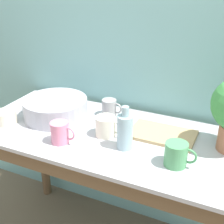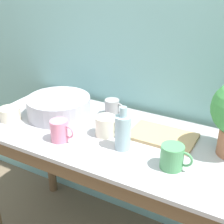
{
  "view_description": "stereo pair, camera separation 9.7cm",
  "coord_description": "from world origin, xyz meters",
  "px_view_note": "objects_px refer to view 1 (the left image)",
  "views": [
    {
      "loc": [
        0.56,
        -0.89,
        1.55
      ],
      "look_at": [
        0.0,
        0.31,
        0.92
      ],
      "focal_mm": 50.0,
      "sensor_mm": 36.0,
      "label": 1
    },
    {
      "loc": [
        0.65,
        -0.85,
        1.55
      ],
      "look_at": [
        0.0,
        0.31,
        0.92
      ],
      "focal_mm": 50.0,
      "sensor_mm": 36.0,
      "label": 2
    }
  ],
  "objects_px": {
    "bottle_tall": "(125,131)",
    "mug_grey": "(110,108)",
    "mug_cream": "(106,126)",
    "tray_board": "(162,134)",
    "bowl_wash_large": "(56,108)",
    "mug_pink": "(60,132)",
    "mug_green": "(176,154)",
    "bowl_small_cream": "(6,117)"
  },
  "relations": [
    {
      "from": "bottle_tall",
      "to": "mug_grey",
      "type": "bearing_deg",
      "value": 126.9
    },
    {
      "from": "mug_cream",
      "to": "tray_board",
      "type": "bearing_deg",
      "value": 23.58
    },
    {
      "from": "bowl_wash_large",
      "to": "tray_board",
      "type": "xyz_separation_m",
      "value": [
        0.58,
        0.05,
        -0.04
      ]
    },
    {
      "from": "mug_grey",
      "to": "bottle_tall",
      "type": "bearing_deg",
      "value": -53.1
    },
    {
      "from": "bowl_wash_large",
      "to": "mug_grey",
      "type": "relative_size",
      "value": 2.99
    },
    {
      "from": "bottle_tall",
      "to": "mug_pink",
      "type": "bearing_deg",
      "value": -164.29
    },
    {
      "from": "mug_pink",
      "to": "mug_grey",
      "type": "relative_size",
      "value": 1.07
    },
    {
      "from": "mug_grey",
      "to": "mug_green",
      "type": "xyz_separation_m",
      "value": [
        0.45,
        -0.31,
        0.01
      ]
    },
    {
      "from": "bowl_wash_large",
      "to": "mug_cream",
      "type": "bearing_deg",
      "value": -10.92
    },
    {
      "from": "bowl_small_cream",
      "to": "tray_board",
      "type": "height_order",
      "value": "bowl_small_cream"
    },
    {
      "from": "mug_grey",
      "to": "tray_board",
      "type": "distance_m",
      "value": 0.34
    },
    {
      "from": "mug_pink",
      "to": "mug_grey",
      "type": "height_order",
      "value": "mug_pink"
    },
    {
      "from": "mug_green",
      "to": "tray_board",
      "type": "height_order",
      "value": "mug_green"
    },
    {
      "from": "bowl_wash_large",
      "to": "mug_grey",
      "type": "height_order",
      "value": "bowl_wash_large"
    },
    {
      "from": "mug_grey",
      "to": "tray_board",
      "type": "relative_size",
      "value": 0.37
    },
    {
      "from": "mug_grey",
      "to": "mug_cream",
      "type": "relative_size",
      "value": 0.85
    },
    {
      "from": "bowl_wash_large",
      "to": "mug_green",
      "type": "bearing_deg",
      "value": -13.28
    },
    {
      "from": "mug_grey",
      "to": "mug_pink",
      "type": "bearing_deg",
      "value": -103.4
    },
    {
      "from": "mug_cream",
      "to": "bowl_small_cream",
      "type": "xyz_separation_m",
      "value": [
        -0.53,
        -0.11,
        -0.01
      ]
    },
    {
      "from": "bowl_wash_large",
      "to": "mug_green",
      "type": "xyz_separation_m",
      "value": [
        0.7,
        -0.17,
        -0.0
      ]
    },
    {
      "from": "bowl_small_cream",
      "to": "mug_pink",
      "type": "bearing_deg",
      "value": -6.58
    },
    {
      "from": "mug_pink",
      "to": "tray_board",
      "type": "height_order",
      "value": "mug_pink"
    },
    {
      "from": "tray_board",
      "to": "bowl_small_cream",
      "type": "bearing_deg",
      "value": -164.48
    },
    {
      "from": "bowl_small_cream",
      "to": "mug_cream",
      "type": "bearing_deg",
      "value": 11.43
    },
    {
      "from": "bowl_wash_large",
      "to": "mug_grey",
      "type": "xyz_separation_m",
      "value": [
        0.26,
        0.14,
        -0.01
      ]
    },
    {
      "from": "mug_pink",
      "to": "bowl_small_cream",
      "type": "height_order",
      "value": "mug_pink"
    },
    {
      "from": "bottle_tall",
      "to": "tray_board",
      "type": "distance_m",
      "value": 0.23
    },
    {
      "from": "bottle_tall",
      "to": "mug_grey",
      "type": "height_order",
      "value": "bottle_tall"
    },
    {
      "from": "mug_green",
      "to": "bowl_small_cream",
      "type": "distance_m",
      "value": 0.9
    },
    {
      "from": "mug_pink",
      "to": "mug_green",
      "type": "relative_size",
      "value": 0.92
    },
    {
      "from": "bowl_wash_large",
      "to": "mug_pink",
      "type": "height_order",
      "value": "bowl_wash_large"
    },
    {
      "from": "bowl_wash_large",
      "to": "mug_pink",
      "type": "distance_m",
      "value": 0.27
    },
    {
      "from": "bowl_wash_large",
      "to": "mug_grey",
      "type": "bearing_deg",
      "value": 28.81
    },
    {
      "from": "mug_green",
      "to": "mug_cream",
      "type": "bearing_deg",
      "value": 164.63
    },
    {
      "from": "mug_grey",
      "to": "bowl_small_cream",
      "type": "bearing_deg",
      "value": -145.31
    },
    {
      "from": "bottle_tall",
      "to": "bowl_small_cream",
      "type": "distance_m",
      "value": 0.66
    },
    {
      "from": "bottle_tall",
      "to": "mug_pink",
      "type": "xyz_separation_m",
      "value": [
        -0.29,
        -0.08,
        -0.03
      ]
    },
    {
      "from": "mug_green",
      "to": "mug_pink",
      "type": "bearing_deg",
      "value": -174.97
    },
    {
      "from": "bowl_wash_large",
      "to": "tray_board",
      "type": "relative_size",
      "value": 1.09
    },
    {
      "from": "mug_pink",
      "to": "mug_green",
      "type": "height_order",
      "value": "same"
    },
    {
      "from": "mug_grey",
      "to": "mug_green",
      "type": "height_order",
      "value": "mug_green"
    },
    {
      "from": "bowl_wash_large",
      "to": "mug_cream",
      "type": "relative_size",
      "value": 2.53
    }
  ]
}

